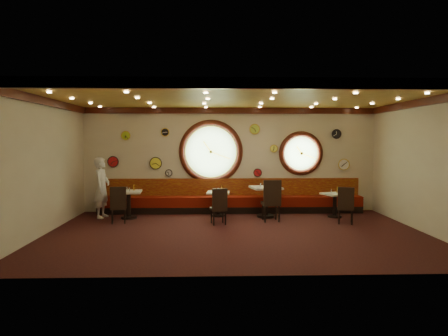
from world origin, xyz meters
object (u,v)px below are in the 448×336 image
chair_a (118,202)px  condiment_a_pepper (129,189)px  chair_d (346,203)px  condiment_d_salt (331,191)px  table_b (218,201)px  condiment_c_salt (261,185)px  chair_b (219,204)px  condiment_b_salt (214,190)px  condiment_d_bottle (337,190)px  condiment_c_bottle (270,184)px  condiment_b_pepper (218,190)px  table_d (335,202)px  condiment_c_pepper (269,185)px  table_c (266,198)px  condiment_d_pepper (338,192)px  waiter (102,188)px  condiment_a_salt (127,189)px  chair_c (272,198)px  table_a (129,201)px  condiment_a_bottle (134,188)px  condiment_b_bottle (222,188)px

chair_a → condiment_a_pepper: bearing=61.1°
chair_d → condiment_d_salt: 1.07m
table_b → condiment_c_salt: condiment_c_salt is taller
table_b → chair_a: size_ratio=1.17×
chair_b → condiment_b_salt: 1.31m
condiment_b_salt → condiment_c_salt: (1.33, -0.29, 0.18)m
chair_a → chair_d: (6.00, -0.28, -0.00)m
condiment_a_pepper → condiment_d_bottle: size_ratio=0.60×
chair_a → condiment_c_bottle: 4.24m
condiment_b_pepper → condiment_c_bottle: bearing=-6.8°
table_d → condiment_a_pepper: bearing=-179.2°
condiment_c_pepper → chair_b: bearing=-147.1°
chair_a → chair_d: bearing=-14.7°
chair_d → condiment_c_pepper: (-1.90, 0.96, 0.37)m
chair_b → condiment_d_bottle: size_ratio=3.26×
table_c → condiment_d_pepper: table_c is taller
chair_d → waiter: (-6.64, 1.10, 0.30)m
condiment_a_salt → condiment_d_pepper: 5.99m
chair_c → chair_b: bearing=-169.9°
table_a → condiment_b_pepper: size_ratio=6.89×
condiment_b_pepper → table_c: bearing=-9.2°
condiment_d_salt → chair_a: bearing=-172.6°
condiment_c_salt → condiment_c_bottle: size_ratio=0.61×
condiment_a_bottle → table_a: bearing=-134.5°
condiment_c_bottle → condiment_c_salt: bearing=-174.5°
condiment_d_pepper → condiment_c_bottle: bearing=174.5°
table_c → condiment_c_pepper: 0.39m
table_c → chair_b: size_ratio=1.58×
condiment_c_pepper → condiment_b_salt: bearing=166.8°
table_d → condiment_c_salt: bearing=177.8°
table_b → chair_d: size_ratio=1.17×
table_a → chair_c: (3.96, -0.59, 0.16)m
condiment_b_pepper → condiment_b_bottle: size_ratio=0.63×
chair_a → condiment_c_pepper: condiment_c_pepper is taller
condiment_b_pepper → chair_b: bearing=-90.0°
chair_a → condiment_d_bottle: chair_a is taller
condiment_a_bottle → chair_a: bearing=-108.0°
condiment_a_salt → condiment_b_pepper: (2.60, 0.17, -0.07)m
chair_c → condiment_d_salt: (1.83, 0.68, 0.09)m
table_a → table_d: 5.88m
chair_a → condiment_d_bottle: bearing=-5.3°
condiment_c_salt → condiment_b_pepper: 1.24m
table_a → condiment_a_bottle: bearing=45.5°
condiment_c_salt → condiment_d_bottle: condiment_c_salt is taller
table_a → chair_d: (5.87, -0.96, 0.07)m
condiment_c_pepper → table_a: bearing=180.0°
table_b → condiment_a_salt: (-2.59, -0.16, 0.39)m
table_d → condiment_d_pepper: 0.32m
condiment_d_salt → chair_b: bearing=-162.6°
table_d → condiment_d_salt: (-0.08, 0.10, 0.31)m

